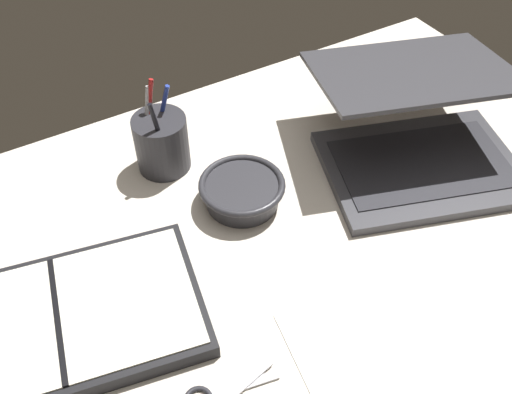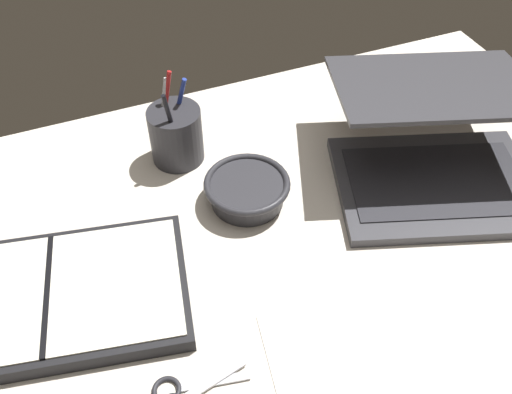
# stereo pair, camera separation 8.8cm
# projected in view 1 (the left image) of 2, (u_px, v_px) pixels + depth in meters

# --- Properties ---
(desk_top) EXTENTS (1.40, 1.00, 0.02)m
(desk_top) POSITION_uv_depth(u_px,v_px,m) (285.00, 278.00, 0.87)
(desk_top) COLOR beige
(desk_top) RESTS_ON ground
(laptop) EXTENTS (0.44, 0.44, 0.16)m
(laptop) POSITION_uv_depth(u_px,v_px,m) (418.00, 134.00, 1.01)
(laptop) COLOR #38383D
(laptop) RESTS_ON desk_top
(bowl) EXTENTS (0.15, 0.15, 0.05)m
(bowl) POSITION_uv_depth(u_px,v_px,m) (242.00, 191.00, 0.95)
(bowl) COLOR #2D2D33
(bowl) RESTS_ON desk_top
(pen_cup) EXTENTS (0.09, 0.09, 0.16)m
(pen_cup) POSITION_uv_depth(u_px,v_px,m) (161.00, 143.00, 1.00)
(pen_cup) COLOR #28282D
(pen_cup) RESTS_ON desk_top
(planner) EXTENTS (0.43, 0.30, 0.03)m
(planner) POSITION_uv_depth(u_px,v_px,m) (60.00, 323.00, 0.79)
(planner) COLOR black
(planner) RESTS_ON desk_top
(paper_sheet_front) EXTENTS (0.25, 0.31, 0.00)m
(paper_sheet_front) POSITION_uv_depth(u_px,v_px,m) (387.00, 379.00, 0.75)
(paper_sheet_front) COLOR white
(paper_sheet_front) RESTS_ON desk_top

